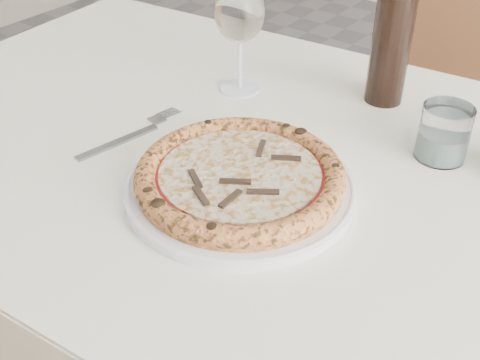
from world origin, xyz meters
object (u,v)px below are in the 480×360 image
(wine_bottle, at_px, (392,38))
(plate, at_px, (240,187))
(tumbler, at_px, (443,136))
(chair_far, at_px, (443,90))
(pizza, at_px, (240,176))
(wine_glass, at_px, (240,16))
(dining_table, at_px, (279,210))

(wine_bottle, bearing_deg, plate, -95.84)
(plate, height_order, tumbler, tumbler)
(plate, bearing_deg, chair_far, 91.77)
(chair_far, bearing_deg, pizza, -88.23)
(tumbler, height_order, wine_bottle, wine_bottle)
(chair_far, bearing_deg, wine_glass, -102.93)
(plate, height_order, wine_glass, wine_glass)
(tumbler, relative_size, wine_bottle, 0.31)
(dining_table, relative_size, tumbler, 18.04)
(tumbler, bearing_deg, wine_glass, -179.78)
(wine_glass, distance_m, tumbler, 0.37)
(tumbler, bearing_deg, plate, -126.45)
(dining_table, relative_size, pizza, 5.23)
(dining_table, height_order, chair_far, chair_far)
(chair_far, distance_m, wine_glass, 0.76)
(wine_bottle, bearing_deg, tumbler, -38.04)
(chair_far, relative_size, pizza, 3.39)
(tumbler, bearing_deg, chair_far, 107.36)
(plate, relative_size, wine_bottle, 1.19)
(wine_glass, relative_size, tumbler, 2.28)
(wine_glass, bearing_deg, tumbler, 0.22)
(dining_table, distance_m, pizza, 0.16)
(pizza, distance_m, tumbler, 0.30)
(wine_glass, bearing_deg, pizza, -53.22)
(wine_glass, xyz_separation_m, wine_bottle, (0.21, 0.11, -0.02))
(chair_far, distance_m, tumbler, 0.73)
(pizza, bearing_deg, wine_glass, 126.78)
(dining_table, height_order, wine_glass, wine_glass)
(dining_table, bearing_deg, chair_far, 91.99)
(wine_glass, height_order, wine_bottle, wine_bottle)
(chair_far, xyz_separation_m, wine_bottle, (0.06, -0.55, 0.33))
(chair_far, relative_size, wine_glass, 5.13)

